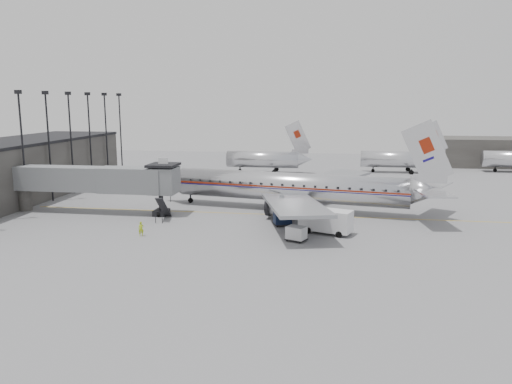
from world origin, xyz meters
TOP-DOWN VIEW (x-y plane):
  - ground at (0.00, 0.00)m, footprint 160.00×160.00m
  - terminal at (-34.00, 10.00)m, footprint 12.00×46.00m
  - hangar at (45.00, 60.00)m, footprint 30.00×12.00m
  - apron_line at (3.00, 6.00)m, footprint 60.00×0.15m
  - jet_bridge at (-16.66, 3.67)m, footprint 21.00×6.20m
  - floodlight_masts at (-27.50, 13.00)m, footprint 0.90×42.25m
  - distant_aircraft_near at (-1.79, 42.00)m, footprint 16.39×3.20m
  - distant_aircraft_mid at (24.21, 46.00)m, footprint 16.39×3.20m
  - airliner at (6.74, 8.87)m, footprint 37.43×34.40m
  - service_van at (10.94, -1.98)m, footprint 5.91×3.89m
  - baggage_cart_navy at (6.00, 0.69)m, footprint 2.38×2.09m
  - baggage_cart_white at (8.00, -5.41)m, footprint 2.34×2.10m
  - ramp_worker at (-8.15, -6.00)m, footprint 0.65×0.53m

SIDE VIEW (x-z plane):
  - ground at x=0.00m, z-range 0.00..0.00m
  - apron_line at x=3.00m, z-range 0.00..0.01m
  - ramp_worker at x=-8.15m, z-range 0.00..1.54m
  - baggage_cart_white at x=8.00m, z-range 0.05..1.55m
  - baggage_cart_navy at x=6.00m, z-range 0.05..1.61m
  - service_van at x=10.94m, z-range 0.07..2.66m
  - distant_aircraft_near at x=-1.79m, z-range -2.40..7.86m
  - distant_aircraft_mid at x=24.21m, z-range -2.40..7.86m
  - airliner at x=6.74m, z-range -2.96..8.96m
  - hangar at x=45.00m, z-range 0.00..6.00m
  - terminal at x=-34.00m, z-range 0.00..8.00m
  - jet_bridge at x=-16.66m, z-range 0.63..7.73m
  - floodlight_masts at x=-27.50m, z-range 0.74..15.99m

